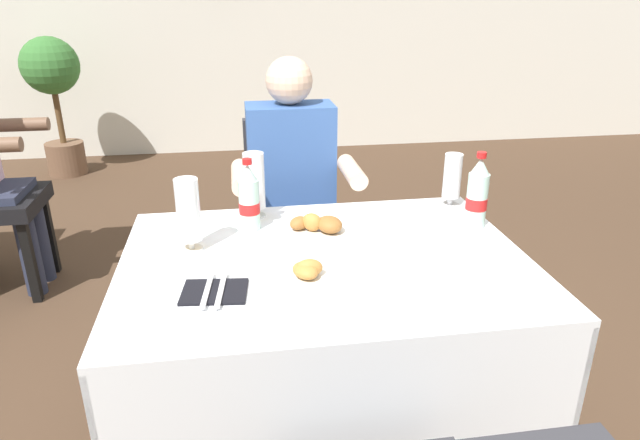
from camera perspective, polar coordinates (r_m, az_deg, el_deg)
The scene contains 12 objects.
main_dining_table at distance 1.75m, azimuth 0.51°, elevation -8.80°, with size 1.21×0.89×0.76m.
chair_far_diner_seat at distance 2.51m, azimuth -2.58°, elevation 0.33°, with size 0.44×0.50×0.97m.
seated_diner_far at distance 2.35m, azimuth -2.79°, elevation 2.86°, with size 0.50×0.46×1.26m.
plate_near_camera at distance 1.53m, azimuth -1.10°, elevation -5.67°, with size 0.23×0.23×0.06m.
plate_far_diner at distance 1.81m, azimuth -0.44°, elevation -0.85°, with size 0.24×0.24×0.07m.
beer_glass_left at distance 1.94m, azimuth -6.73°, elevation 3.75°, with size 0.07×0.07×0.23m.
beer_glass_middle at distance 2.09m, azimuth 13.35°, elevation 4.13°, with size 0.07×0.07×0.20m.
beer_glass_right at distance 1.72m, azimuth -13.28°, elevation 0.59°, with size 0.07×0.07×0.23m.
cola_bottle_primary at distance 1.84m, azimuth -7.26°, elevation 2.11°, with size 0.07×0.07×0.24m.
cola_bottle_secondary at distance 1.92m, azimuth 15.77°, elevation 2.49°, with size 0.07×0.07×0.26m.
napkin_cutlery_set at distance 1.51m, azimuth -10.73°, elevation -7.17°, with size 0.18×0.19×0.01m.
potted_plant_corner at distance 5.27m, azimuth -25.56°, elevation 12.16°, with size 0.47×0.47×1.16m.
Camera 1 is at (-0.30, -1.29, 1.50)m, focal length 31.33 mm.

